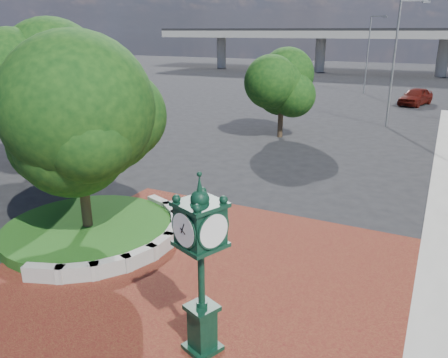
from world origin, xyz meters
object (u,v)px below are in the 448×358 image
street_lamp_near (398,55)px  parked_car (416,97)px  post_clock (201,260)px  street_lamp_far (370,49)px

street_lamp_near → parked_car: bearing=85.3°
post_clock → street_lamp_near: size_ratio=0.47×
post_clock → street_lamp_far: (-4.16, 47.20, 2.71)m
street_lamp_near → street_lamp_far: size_ratio=1.06×
street_lamp_near → street_lamp_far: 19.32m
street_lamp_far → post_clock: bearing=-85.0°
parked_car → street_lamp_far: street_lamp_far is taller
post_clock → street_lamp_near: bearing=88.5°
post_clock → parked_car: size_ratio=0.87×
parked_car → street_lamp_near: 13.13m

